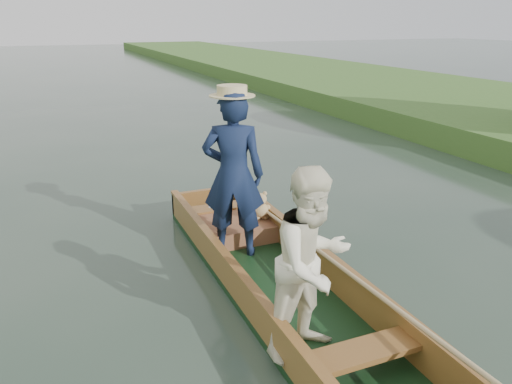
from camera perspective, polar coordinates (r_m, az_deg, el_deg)
name	(u,v)px	position (r m, az deg, el deg)	size (l,w,h in m)	color
ground	(277,290)	(5.58, 2.43, -11.14)	(120.00, 120.00, 0.00)	#283D30
punt	(269,236)	(5.23, 1.48, -5.00)	(1.26, 5.09, 2.10)	black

